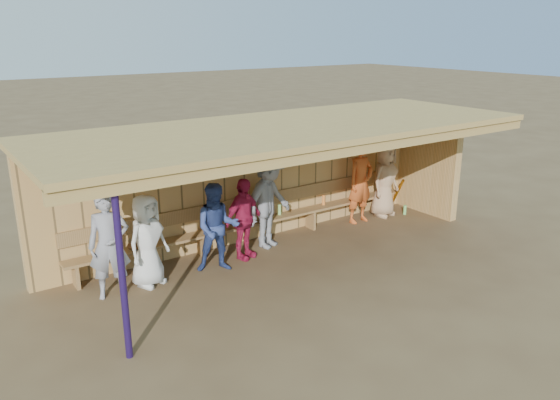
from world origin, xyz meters
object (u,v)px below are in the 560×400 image
object	(u,v)px
player_e	(269,201)
bench	(258,216)
player_d	(243,219)
player_g	(360,182)
player_b	(147,240)
player_c	(217,228)
player_a	(109,245)
player_h	(385,180)

from	to	relation	value
player_e	bench	distance (m)	0.56
player_e	bench	bearing A→B (deg)	70.54
player_d	player_g	bearing A→B (deg)	-13.21
player_d	player_e	world-z (taller)	player_e
player_d	player_g	xyz separation A→B (m)	(3.14, 0.28, 0.14)
player_e	player_d	bearing A→B (deg)	176.02
player_b	player_c	distance (m)	1.22
player_g	player_a	bearing A→B (deg)	-178.43
player_a	player_e	bearing A→B (deg)	24.90
player_h	player_b	bearing A→B (deg)	171.13
player_e	player_h	xyz separation A→B (m)	(3.19, 0.07, -0.10)
player_c	bench	bearing A→B (deg)	54.55
player_a	bench	distance (m)	3.30
player_e	player_h	world-z (taller)	player_e
player_d	bench	xyz separation A→B (m)	(0.69, 0.58, -0.23)
player_a	player_e	distance (m)	3.22
player_a	player_d	world-z (taller)	player_a
player_a	player_c	xyz separation A→B (m)	(1.86, -0.08, -0.07)
player_e	player_h	bearing A→B (deg)	-18.98
player_a	player_b	world-z (taller)	player_a
player_a	player_g	bearing A→B (deg)	23.09
player_g	player_h	world-z (taller)	player_g
player_h	player_e	bearing A→B (deg)	169.15
player_d	player_h	world-z (taller)	player_h
player_a	player_g	world-z (taller)	player_g
player_a	player_e	world-z (taller)	player_e
player_b	player_h	world-z (taller)	player_h
player_a	player_b	bearing A→B (deg)	25.62
player_d	player_b	bearing A→B (deg)	163.41
player_d	player_g	distance (m)	3.16
player_c	player_d	distance (m)	0.68
player_d	player_e	xyz separation A→B (m)	(0.70, 0.20, 0.17)
player_c	player_h	xyz separation A→B (m)	(4.54, 0.49, 0.04)
player_g	player_b	bearing A→B (deg)	-178.75
player_c	player_b	bearing A→B (deg)	-163.28
player_b	bench	size ratio (longest dim) A/B	0.21
player_h	player_c	bearing A→B (deg)	173.94
player_d	player_e	size ratio (longest dim) A/B	0.81
player_g	bench	distance (m)	2.50
player_b	player_h	xyz separation A→B (m)	(5.75, 0.33, 0.06)
player_c	player_h	size ratio (longest dim) A/B	0.95
player_e	player_a	bearing A→B (deg)	165.64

